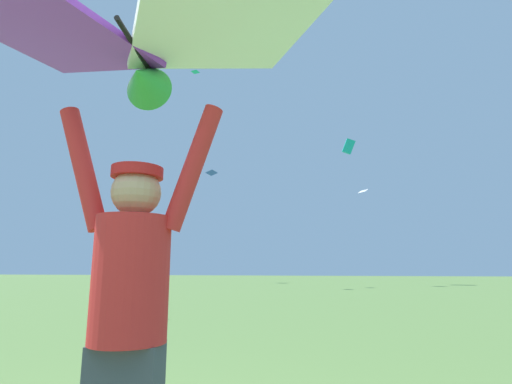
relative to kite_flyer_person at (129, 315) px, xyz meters
name	(u,v)px	position (x,y,z in m)	size (l,w,h in m)	color
kite_flyer_person	(129,315)	(0.00, 0.00, 0.00)	(0.81, 0.39, 1.92)	#424751
held_stunt_kite	(139,45)	(0.01, -0.08, 1.27)	(1.87, 1.11, 0.41)	black
distant_kite_blue_high_right	(212,172)	(-9.57, 30.00, 8.45)	(1.04, 1.04, 0.32)	blue
distant_kite_teal_high_left	(349,146)	(2.18, 29.06, 9.77)	(1.09, 0.98, 1.41)	#19B2AD
distant_kite_teal_overhead_distant	(195,72)	(-8.37, 22.23, 13.82)	(0.68, 0.68, 0.06)	#19B2AD
distant_kite_white_low_right	(177,21)	(-11.23, 25.08, 20.14)	(0.73, 0.73, 0.16)	white
distant_kite_white_mid_left	(363,191)	(2.88, 26.10, 5.55)	(0.76, 0.72, 0.42)	white
marker_flag	(126,248)	(-4.17, 7.16, 0.70)	(0.30, 0.24, 1.89)	silver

